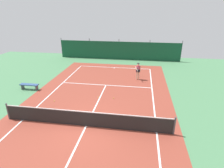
% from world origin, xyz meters
% --- Properties ---
extents(ground_plane, '(36.00, 36.00, 0.00)m').
position_xyz_m(ground_plane, '(0.00, 0.00, 0.00)').
color(ground_plane, '#4C8456').
extents(court_surface, '(11.02, 26.60, 0.01)m').
position_xyz_m(court_surface, '(0.00, 0.00, 0.00)').
color(court_surface, brown).
rests_on(court_surface, ground).
extents(tennis_net, '(10.12, 0.10, 1.10)m').
position_xyz_m(tennis_net, '(0.00, 0.00, 0.51)').
color(tennis_net, black).
rests_on(tennis_net, ground).
extents(back_fence, '(16.30, 0.98, 2.70)m').
position_xyz_m(back_fence, '(-0.00, 16.33, 0.67)').
color(back_fence, '#14472D').
rests_on(back_fence, ground).
extents(tennis_player, '(0.56, 0.83, 1.64)m').
position_xyz_m(tennis_player, '(2.79, 8.36, 0.96)').
color(tennis_player, '#D8AD8C').
rests_on(tennis_player, ground).
extents(tennis_ball_near_player, '(0.07, 0.07, 0.07)m').
position_xyz_m(tennis_ball_near_player, '(-0.16, 3.85, 0.03)').
color(tennis_ball_near_player, '#CCDB33').
rests_on(tennis_ball_near_player, ground).
extents(tennis_ball_midcourt, '(0.07, 0.07, 0.07)m').
position_xyz_m(tennis_ball_midcourt, '(-3.26, 2.69, 0.03)').
color(tennis_ball_midcourt, '#CCDB33').
rests_on(tennis_ball_midcourt, ground).
extents(tennis_ball_by_sideline, '(0.07, 0.07, 0.07)m').
position_xyz_m(tennis_ball_by_sideline, '(1.08, 3.86, 0.03)').
color(tennis_ball_by_sideline, '#CCDB33').
rests_on(tennis_ball_by_sideline, ground).
extents(parked_car, '(2.34, 4.36, 1.68)m').
position_xyz_m(parked_car, '(0.27, 19.09, 0.84)').
color(parked_car, silver).
rests_on(parked_car, ground).
extents(courtside_bench, '(1.60, 0.40, 0.49)m').
position_xyz_m(courtside_bench, '(-6.31, 4.46, 0.37)').
color(courtside_bench, '#335184').
rests_on(courtside_bench, ground).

